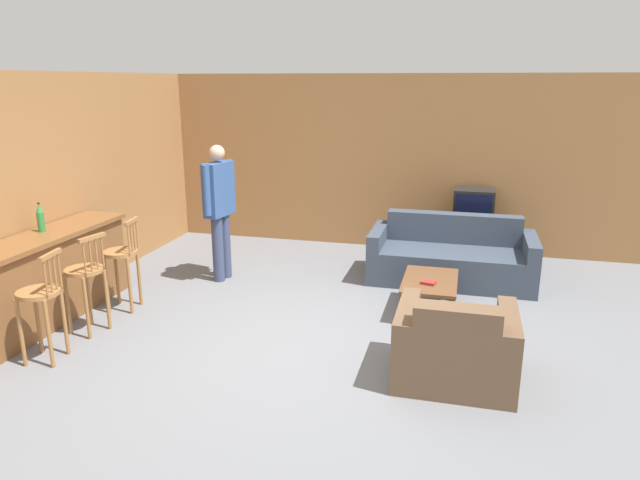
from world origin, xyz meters
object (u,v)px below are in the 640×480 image
at_px(armchair_near, 455,348).
at_px(tv_unit, 471,239).
at_px(bottle, 40,218).
at_px(bar_chair_far, 122,260).
at_px(tv, 473,205).
at_px(couch_far, 451,258).
at_px(bar_chair_mid, 86,279).
at_px(coffee_table, 430,284).
at_px(book_on_table, 428,283).
at_px(bar_chair_near, 41,302).
at_px(person_by_window, 219,205).

distance_m(armchair_near, tv_unit, 3.66).
xyz_separation_m(tv_unit, bottle, (-4.45, -3.32, 0.82)).
height_order(bar_chair_far, bottle, bottle).
relative_size(bar_chair_far, tv, 1.86).
bearing_deg(couch_far, tv, 76.81).
bearing_deg(bar_chair_mid, tv, 43.58).
relative_size(coffee_table, book_on_table, 5.36).
distance_m(bar_chair_near, armchair_near, 3.70).
xyz_separation_m(bar_chair_near, coffee_table, (3.33, 2.03, -0.25)).
height_order(couch_far, coffee_table, couch_far).
xyz_separation_m(bar_chair_near, book_on_table, (3.32, 1.89, -0.18)).
relative_size(bar_chair_near, tv, 1.86).
bearing_deg(book_on_table, bar_chair_near, -150.38).
xyz_separation_m(bar_chair_far, book_on_table, (3.32, 0.61, -0.18)).
bearing_deg(bar_chair_far, bar_chair_mid, -90.01).
xyz_separation_m(coffee_table, book_on_table, (-0.01, -0.14, 0.07)).
relative_size(coffee_table, bottle, 2.93).
bearing_deg(tv, couch_far, -103.19).
height_order(bar_chair_far, tv, bar_chair_far).
bearing_deg(person_by_window, tv_unit, 29.14).
bearing_deg(person_by_window, bar_chair_near, -104.56).
distance_m(bar_chair_mid, couch_far, 4.36).
bearing_deg(book_on_table, couch_far, 81.02).
xyz_separation_m(bar_chair_mid, tv, (3.77, 3.59, 0.21)).
height_order(bar_chair_far, book_on_table, bar_chair_far).
xyz_separation_m(bar_chair_near, person_by_window, (0.65, 2.49, 0.41)).
bearing_deg(bottle, person_by_window, 49.86).
xyz_separation_m(couch_far, person_by_window, (-2.88, -0.70, 0.69)).
xyz_separation_m(bar_chair_near, tv_unit, (3.77, 4.23, -0.30)).
relative_size(bar_chair_near, armchair_near, 1.04).
height_order(coffee_table, tv_unit, tv_unit).
bearing_deg(bar_chair_mid, coffee_table, 22.67).
relative_size(tv_unit, person_by_window, 0.64).
height_order(tv, bottle, bottle).
xyz_separation_m(bar_chair_far, coffee_table, (3.33, 0.75, -0.25)).
relative_size(bar_chair_mid, couch_far, 0.51).
height_order(bar_chair_near, couch_far, bar_chair_near).
xyz_separation_m(bar_chair_mid, couch_far, (3.53, 2.55, -0.28)).
distance_m(bar_chair_far, person_by_window, 1.43).
bearing_deg(bottle, bar_chair_mid, -21.74).
distance_m(book_on_table, person_by_window, 2.80).
xyz_separation_m(bar_chair_mid, bar_chair_far, (0.00, 0.64, 0.00)).
height_order(couch_far, tv, tv).
bearing_deg(tv, tv_unit, 90.00).
height_order(coffee_table, tv, tv).
bearing_deg(bar_chair_far, tv_unit, 38.06).
bearing_deg(tv, bar_chair_near, -131.73).
height_order(bar_chair_far, armchair_near, bar_chair_far).
xyz_separation_m(couch_far, coffee_table, (-0.19, -1.15, 0.03)).
xyz_separation_m(armchair_near, bottle, (-4.33, 0.34, 0.80)).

